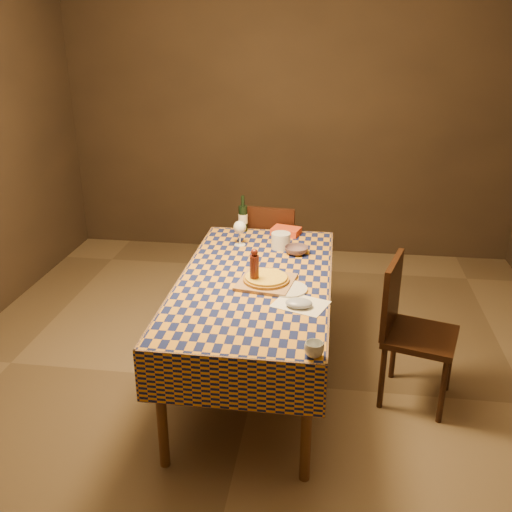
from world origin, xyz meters
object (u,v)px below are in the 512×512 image
bowl (296,250)px  chair_right (408,324)px  cutting_board (266,282)px  chair_far (270,252)px  wine_bottle (243,218)px  white_plate (288,289)px  dining_table (255,289)px  pizza (266,279)px

bowl → chair_right: 0.90m
cutting_board → chair_far: 1.18m
chair_far → chair_right: (0.98, -1.08, 0.00)m
cutting_board → wine_bottle: 0.98m
wine_bottle → bowl: bearing=-43.6°
white_plate → chair_right: size_ratio=0.25×
dining_table → wine_bottle: 0.91m
white_plate → pizza: bearing=152.8°
cutting_board → bowl: 0.54m
pizza → chair_far: size_ratio=0.40×
chair_right → wine_bottle: bearing=143.4°
pizza → white_plate: 0.16m
wine_bottle → white_plate: bearing=-66.8°
dining_table → cutting_board: 0.14m
cutting_board → pizza: pizza is taller
chair_far → wine_bottle: bearing=-131.3°
chair_right → cutting_board: bearing=-175.8°
dining_table → chair_right: size_ratio=1.98×
white_plate → chair_far: 1.27m
bowl → chair_right: (0.73, -0.45, -0.27)m
cutting_board → pizza: 0.02m
cutting_board → wine_bottle: wine_bottle is taller
wine_bottle → chair_far: bearing=48.7°
dining_table → pizza: size_ratio=4.95×
chair_right → chair_far: bearing=132.3°
dining_table → cutting_board: size_ratio=5.70×
white_plate → chair_right: bearing=10.4°
dining_table → chair_far: chair_far is taller
dining_table → bowl: bowl is taller
bowl → wine_bottle: (-0.44, 0.42, 0.08)m
white_plate → chair_right: chair_right is taller
pizza → bowl: (0.15, 0.51, -0.01)m
dining_table → chair_far: size_ratio=1.98×
pizza → chair_right: size_ratio=0.40×
dining_table → chair_far: bearing=91.4°
cutting_board → chair_far: (-0.11, 1.14, -0.26)m
chair_far → chair_right: same height
bowl → chair_right: bearing=-31.7°
pizza → bowl: size_ratio=2.30×
cutting_board → bowl: size_ratio=1.99×
cutting_board → chair_right: size_ratio=0.35×
pizza → bowl: bearing=74.0°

